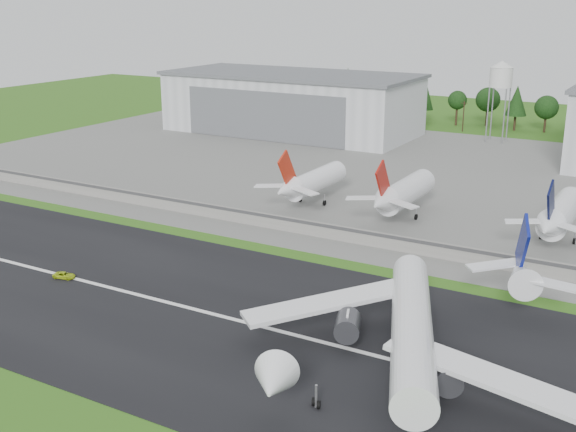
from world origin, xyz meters
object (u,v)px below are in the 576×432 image
Objects in this scene: parked_jet_red_a at (310,182)px; main_airliner at (409,335)px; parked_jet_navy at (559,215)px; parked_jet_red_b at (401,194)px; ground_vehicle at (64,275)px.

main_airliner is at bearing -52.17° from parked_jet_red_a.
main_airliner is 84.78m from parked_jet_red_a.
main_airliner reaches higher than parked_jet_navy.
parked_jet_red_b is at bearing 0.09° from parked_jet_red_a.
ground_vehicle is at bearing -121.34° from parked_jet_red_b.
ground_vehicle is 0.14× the size of parked_jet_red_b.
main_airliner is 67.53m from parked_jet_navy.
main_airliner is 1.83× the size of parked_jet_navy.
parked_jet_red_b is (24.54, 0.04, 0.29)m from parked_jet_red_a.
main_airliner is 13.45× the size of ground_vehicle.
parked_jet_navy is at bearing -0.00° from parked_jet_red_b.
main_airliner is at bearing -97.08° from parked_jet_navy.
ground_vehicle is (-68.51, -0.42, -4.20)m from main_airliner.
ground_vehicle is 69.59m from parked_jet_red_a.
parked_jet_navy is (76.83, 67.42, 5.72)m from ground_vehicle.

